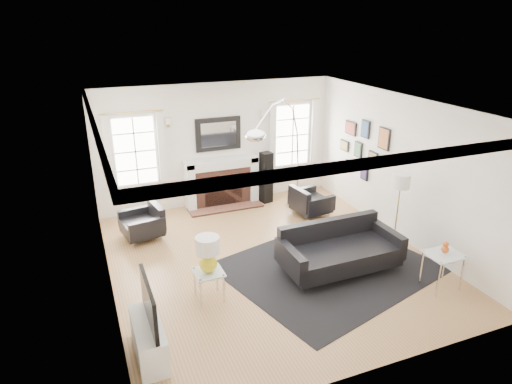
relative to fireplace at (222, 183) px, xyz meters
name	(u,v)px	position (x,y,z in m)	size (l,w,h in m)	color
floor	(270,260)	(0.00, -2.79, -0.54)	(6.00, 6.00, 0.00)	#9A6840
back_wall	(218,144)	(0.00, 0.21, 0.86)	(5.50, 0.04, 2.80)	white
front_wall	(377,274)	(0.00, -5.79, 0.86)	(5.50, 0.04, 2.80)	white
left_wall	(103,212)	(-2.75, -2.79, 0.86)	(0.04, 6.00, 2.80)	white
right_wall	(402,169)	(2.75, -2.79, 0.86)	(0.04, 6.00, 2.80)	white
ceiling	(272,106)	(0.00, -2.79, 2.26)	(5.50, 6.00, 0.02)	white
crown_molding	(272,109)	(0.00, -2.79, 2.20)	(5.50, 6.00, 0.12)	white
fireplace	(222,183)	(0.00, 0.00, 0.00)	(1.70, 0.69, 1.11)	white
mantel_mirror	(218,134)	(0.00, 0.16, 1.11)	(1.05, 0.07, 0.75)	black
window_left	(135,151)	(-1.85, 0.16, 0.92)	(1.24, 0.15, 1.62)	white
window_right	(292,135)	(1.85, 0.16, 0.92)	(1.24, 0.15, 1.62)	white
gallery_wall	(363,145)	(2.72, -1.50, 0.99)	(0.04, 1.73, 1.29)	black
tv_unit	(149,335)	(-2.44, -4.49, -0.21)	(0.35, 1.00, 1.09)	white
area_rug	(328,267)	(0.84, -3.43, -0.54)	(3.37, 2.81, 0.01)	black
sofa	(338,250)	(0.96, -3.52, -0.18)	(2.08, 0.98, 0.67)	black
armchair_left	(144,224)	(-1.95, -1.05, -0.24)	(0.85, 0.92, 0.55)	black
armchair_right	(309,202)	(1.58, -1.30, -0.24)	(0.83, 0.90, 0.55)	black
coffee_table	(315,238)	(0.76, -3.04, -0.13)	(0.99, 0.99, 0.44)	silver
side_table_left	(209,277)	(-1.36, -3.55, -0.16)	(0.44, 0.44, 0.49)	silver
nesting_table	(443,261)	(2.20, -4.64, -0.05)	(0.56, 0.47, 0.62)	silver
gourd_lamp	(208,252)	(-1.36, -3.55, 0.28)	(0.37, 0.37, 0.59)	yellow
orange_vase	(445,248)	(2.20, -4.64, 0.18)	(0.12, 0.12, 0.20)	#C34F19
arc_floor_lamp	(279,157)	(0.79, -1.39, 0.92)	(1.92, 1.77, 2.71)	silver
stick_floor_lamp	(401,185)	(2.20, -3.44, 0.82)	(0.32, 0.32, 1.58)	#B5933F
speaker_tower	(266,178)	(1.02, -0.21, 0.06)	(0.24, 0.24, 1.21)	black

